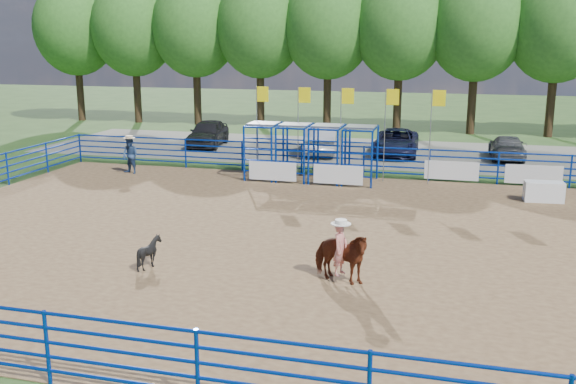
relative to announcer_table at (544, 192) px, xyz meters
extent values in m
plane|color=#335321|center=(-7.63, -7.26, -0.42)|extent=(120.00, 120.00, 0.00)
cube|color=olive|center=(-7.63, -7.26, -0.41)|extent=(30.00, 20.00, 0.02)
cube|color=slate|center=(-7.63, 9.74, -0.41)|extent=(40.00, 10.00, 0.01)
cube|color=white|center=(0.00, 0.00, 0.00)|extent=(1.54, 0.80, 0.80)
imported|color=maroon|center=(-6.29, -10.74, 0.32)|extent=(1.87, 1.27, 1.44)
imported|color=red|center=(-6.29, -10.74, 1.24)|extent=(0.48, 0.60, 1.42)
cylinder|color=white|center=(-6.29, -10.74, 1.98)|extent=(0.54, 0.54, 0.12)
imported|color=black|center=(-11.71, -11.00, 0.05)|extent=(1.08, 1.05, 0.89)
imported|color=navy|center=(-18.60, 0.70, 0.48)|extent=(1.01, 0.88, 1.76)
cylinder|color=tan|center=(-18.60, 0.70, 1.36)|extent=(0.56, 0.56, 0.11)
imported|color=black|center=(-18.08, 9.38, 0.38)|extent=(2.44, 4.85, 1.58)
imported|color=gray|center=(-10.84, 8.67, 0.40)|extent=(2.30, 5.09, 1.62)
imported|color=#141733|center=(-6.76, 9.23, 0.31)|extent=(2.53, 5.21, 1.43)
imported|color=#525254|center=(-0.82, 9.56, 0.22)|extent=(1.84, 4.34, 1.25)
cube|color=white|center=(-11.43, 0.51, 0.13)|extent=(2.20, 0.04, 0.85)
cube|color=white|center=(-8.43, 0.51, 0.13)|extent=(2.20, 0.04, 0.85)
cube|color=white|center=(-3.63, 2.70, 0.13)|extent=(2.40, 0.04, 0.85)
cube|color=white|center=(-0.13, 2.70, 0.13)|extent=(2.40, 0.04, 0.85)
cylinder|color=#3F2B19|center=(-32.63, 18.74, 1.98)|extent=(0.56, 0.56, 4.80)
ellipsoid|color=#2D611F|center=(-32.63, 18.74, 7.14)|extent=(6.40, 6.40, 7.36)
cylinder|color=#3F2B19|center=(-27.63, 18.74, 1.98)|extent=(0.56, 0.56, 4.80)
ellipsoid|color=#2D611F|center=(-27.63, 18.74, 7.14)|extent=(6.40, 6.40, 7.36)
cylinder|color=#3F2B19|center=(-22.63, 18.74, 1.98)|extent=(0.56, 0.56, 4.80)
ellipsoid|color=#2D611F|center=(-22.63, 18.74, 7.14)|extent=(6.40, 6.40, 7.36)
cylinder|color=#3F2B19|center=(-17.63, 18.74, 1.98)|extent=(0.56, 0.56, 4.80)
ellipsoid|color=#2D611F|center=(-17.63, 18.74, 7.14)|extent=(6.40, 6.40, 7.36)
cylinder|color=#3F2B19|center=(-12.63, 18.74, 1.98)|extent=(0.56, 0.56, 4.80)
ellipsoid|color=#2D611F|center=(-12.63, 18.74, 7.14)|extent=(6.40, 6.40, 7.36)
cylinder|color=#3F2B19|center=(-7.63, 18.74, 1.98)|extent=(0.56, 0.56, 4.80)
ellipsoid|color=#2D611F|center=(-7.63, 18.74, 7.14)|extent=(6.40, 6.40, 7.36)
cylinder|color=#3F2B19|center=(-2.63, 18.74, 1.98)|extent=(0.56, 0.56, 4.80)
ellipsoid|color=#2D611F|center=(-2.63, 18.74, 7.14)|extent=(6.40, 6.40, 7.36)
cylinder|color=#3F2B19|center=(2.37, 18.74, 1.98)|extent=(0.56, 0.56, 4.80)
ellipsoid|color=#2D611F|center=(2.37, 18.74, 7.14)|extent=(6.40, 6.40, 7.36)
camera|label=1|loc=(-3.50, -26.66, 5.93)|focal=40.00mm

